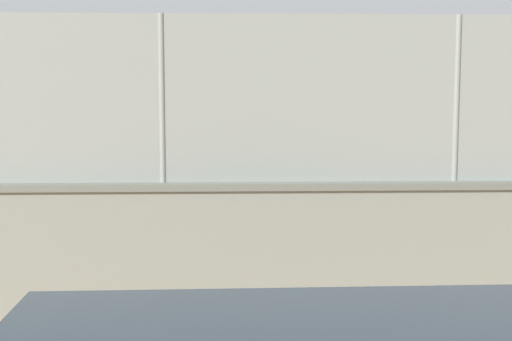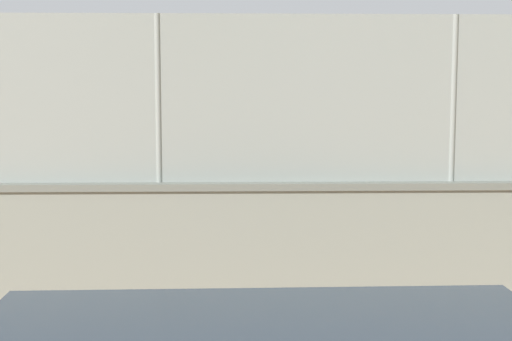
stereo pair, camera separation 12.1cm
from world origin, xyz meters
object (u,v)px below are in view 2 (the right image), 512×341
Objects in this scene: player_at_service_line at (230,155)px; player_near_wall_returning at (398,155)px; player_crossing_court at (7,195)px; sports_ball at (202,189)px.

player_near_wall_returning reaches higher than player_at_service_line.
player_at_service_line is at bearing -114.79° from player_crossing_court.
player_near_wall_returning is (-4.35, 0.84, 0.04)m from player_at_service_line.
sports_ball is at bearing -112.42° from player_crossing_court.
player_at_service_line is at bearing -130.25° from sports_ball.
player_near_wall_returning is 10.48m from player_crossing_court.
player_at_service_line reaches higher than sports_ball.
sports_ball is at bearing 49.75° from player_at_service_line.
player_near_wall_returning is 8.69× the size of sports_ball.
player_crossing_court is at bearing 40.97° from player_near_wall_returning.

